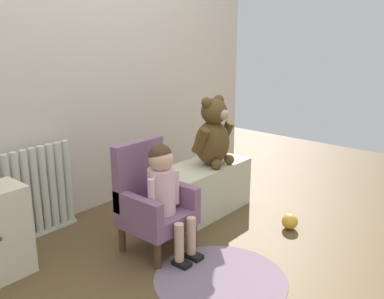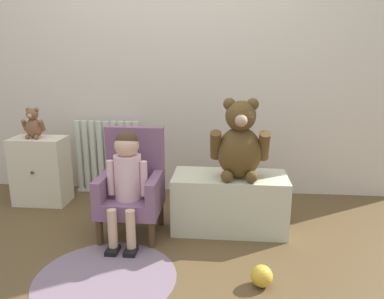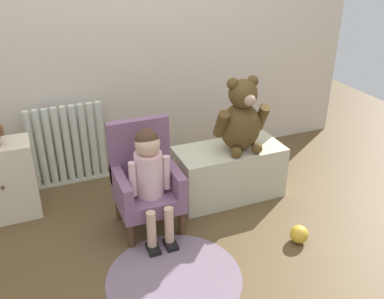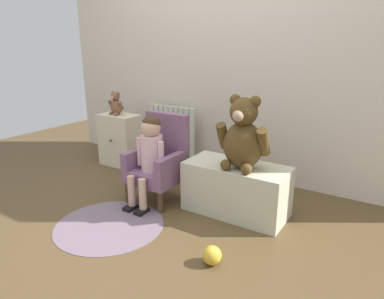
{
  "view_description": "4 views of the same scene",
  "coord_description": "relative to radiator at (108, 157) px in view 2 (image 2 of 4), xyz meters",
  "views": [
    {
      "loc": [
        -1.87,
        -1.35,
        1.37
      ],
      "look_at": [
        0.24,
        0.44,
        0.57
      ],
      "focal_mm": 40.0,
      "sensor_mm": 36.0,
      "label": 1
    },
    {
      "loc": [
        0.46,
        -1.8,
        1.15
      ],
      "look_at": [
        0.25,
        0.44,
        0.57
      ],
      "focal_mm": 35.0,
      "sensor_mm": 36.0,
      "label": 2
    },
    {
      "loc": [
        -0.74,
        -1.79,
        1.69
      ],
      "look_at": [
        0.17,
        0.45,
        0.47
      ],
      "focal_mm": 40.0,
      "sensor_mm": 36.0,
      "label": 3
    },
    {
      "loc": [
        1.47,
        -1.58,
        1.21
      ],
      "look_at": [
        0.17,
        0.44,
        0.47
      ],
      "focal_mm": 32.0,
      "sensor_mm": 36.0,
      "label": 4
    }
  ],
  "objects": [
    {
      "name": "large_teddy_bear",
      "position": [
        1.07,
        -0.65,
        0.3
      ],
      "size": [
        0.37,
        0.26,
        0.51
      ],
      "color": "brown",
      "rests_on": "low_bench"
    },
    {
      "name": "floor_rug",
      "position": [
        0.37,
        -1.26,
        -0.3
      ],
      "size": [
        0.75,
        0.75,
        0.01
      ],
      "primitive_type": "cylinder",
      "color": "slate",
      "rests_on": "ground_plane"
    },
    {
      "name": "toy_ball",
      "position": [
        1.18,
        -1.25,
        -0.25
      ],
      "size": [
        0.11,
        0.11,
        0.11
      ],
      "primitive_type": "sphere",
      "color": "gold",
      "rests_on": "ground_plane"
    },
    {
      "name": "radiator",
      "position": [
        0.0,
        0.0,
        0.0
      ],
      "size": [
        0.56,
        0.05,
        0.61
      ],
      "color": "silver",
      "rests_on": "ground_plane"
    },
    {
      "name": "child_armchair",
      "position": [
        0.38,
        -0.7,
        0.01
      ],
      "size": [
        0.39,
        0.38,
        0.69
      ],
      "color": "slate",
      "rests_on": "ground_plane"
    },
    {
      "name": "child_figure",
      "position": [
        0.38,
        -0.81,
        0.15
      ],
      "size": [
        0.25,
        0.35,
        0.7
      ],
      "color": "beige",
      "rests_on": "ground_plane"
    },
    {
      "name": "ground_plane",
      "position": [
        0.53,
        -1.15,
        -0.31
      ],
      "size": [
        6.0,
        6.0,
        0.0
      ],
      "primitive_type": "plane",
      "color": "brown"
    },
    {
      "name": "small_teddy_bear",
      "position": [
        -0.47,
        -0.29,
        0.33
      ],
      "size": [
        0.17,
        0.12,
        0.23
      ],
      "color": "brown",
      "rests_on": "small_dresser"
    },
    {
      "name": "small_dresser",
      "position": [
        -0.45,
        -0.28,
        -0.04
      ],
      "size": [
        0.4,
        0.27,
        0.53
      ],
      "color": "beige",
      "rests_on": "ground_plane"
    },
    {
      "name": "back_wall",
      "position": [
        0.53,
        0.13,
        0.89
      ],
      "size": [
        3.8,
        0.05,
        2.4
      ],
      "primitive_type": "cube",
      "color": "beige",
      "rests_on": "ground_plane"
    },
    {
      "name": "low_bench",
      "position": [
        1.02,
        -0.61,
        -0.12
      ],
      "size": [
        0.75,
        0.35,
        0.38
      ],
      "primitive_type": "cube",
      "color": "beige",
      "rests_on": "ground_plane"
    }
  ]
}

